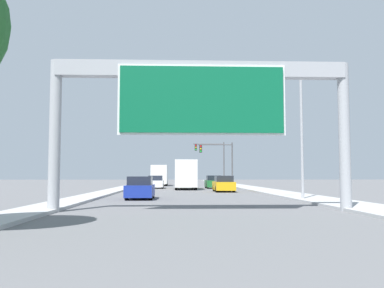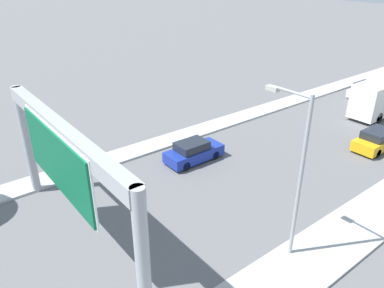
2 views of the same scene
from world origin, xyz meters
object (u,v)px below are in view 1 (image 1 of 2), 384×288
Objects in this scene: sign_gantry at (202,97)px; traffic_light_mid_block at (215,156)px; street_lamp_right at (297,125)px; car_mid_left at (224,184)px; car_mid_center at (213,182)px; truck_box_secondary at (185,175)px; car_mid_right at (140,188)px; traffic_light_near_intersection at (221,157)px; car_far_center at (156,182)px; truck_box_primary at (160,175)px.

traffic_light_mid_block reaches higher than sign_gantry.
car_mid_left is at bearing 101.99° from street_lamp_right.
truck_box_secondary reaches higher than car_mid_center.
traffic_light_near_intersection is (8.69, 29.98, 3.45)m from car_mid_right.
sign_gantry is 11.58m from car_mid_right.
traffic_light_near_intersection is at bearing 76.48° from car_mid_center.
sign_gantry is 33.57m from car_mid_center.
traffic_light_mid_block is at bearing 75.85° from truck_box_secondary.
street_lamp_right is at bearing -83.10° from car_mid_center.
truck_box_secondary reaches higher than car_mid_left.
traffic_light_mid_block is at bearing 77.69° from car_mid_right.
car_far_center is (-0.00, 23.01, 0.01)m from car_mid_right.
truck_box_secondary reaches higher than truck_box_primary.
car_mid_right is 11.08m from street_lamp_right.
car_mid_left is 0.99× the size of car_mid_center.
sign_gantry is at bearing -90.00° from truck_box_secondary.
sign_gantry reaches higher than car_mid_left.
car_mid_center is at bearing -0.41° from car_far_center.
sign_gantry reaches higher than car_mid_right.
car_mid_right is (-3.50, 10.14, -4.36)m from sign_gantry.
car_mid_center is 17.56m from traffic_light_mid_block.
street_lamp_right reaches higher than traffic_light_near_intersection.
car_mid_right is (-7.00, -12.12, -0.01)m from car_mid_left.
truck_box_primary is at bearing 101.57° from truck_box_secondary.
truck_box_secondary is at bearing 79.69° from car_mid_right.
car_mid_left is 28.20m from traffic_light_mid_block.
street_lamp_right reaches higher than car_mid_center.
sign_gantry is 29.58m from truck_box_secondary.
truck_box_secondary reaches higher than car_far_center.
truck_box_primary is (-3.50, 46.49, -3.51)m from sign_gantry.
truck_box_primary is 1.06× the size of street_lamp_right.
traffic_light_near_intersection is (1.69, 7.02, 3.43)m from car_mid_center.
traffic_light_mid_block is (8.73, 3.64, 3.13)m from truck_box_primary.
car_mid_left is at bearing -57.27° from car_far_center.
car_mid_left is 1.05× the size of car_mid_right.
traffic_light_near_intersection reaches higher than car_mid_left.
car_mid_center is 25.72m from street_lamp_right.
truck_box_primary is 17.46m from truck_box_secondary.
sign_gantry is 3.16× the size of car_mid_right.
car_mid_right is at bearing -106.96° from car_mid_center.
car_mid_right is at bearing -106.16° from traffic_light_near_intersection.
sign_gantry is 33.62m from car_far_center.
car_mid_left is at bearing 81.06° from sign_gantry.
car_mid_left is at bearing 59.99° from car_mid_right.
car_mid_right is 0.52× the size of street_lamp_right.
car_mid_center is 5.19m from truck_box_secondary.
traffic_light_near_intersection reaches higher than truck_box_secondary.
truck_box_primary is at bearing 106.12° from car_mid_left.
truck_box_secondary is (3.50, -3.77, 0.92)m from car_far_center.
car_far_center is at bearing 132.89° from truck_box_secondary.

